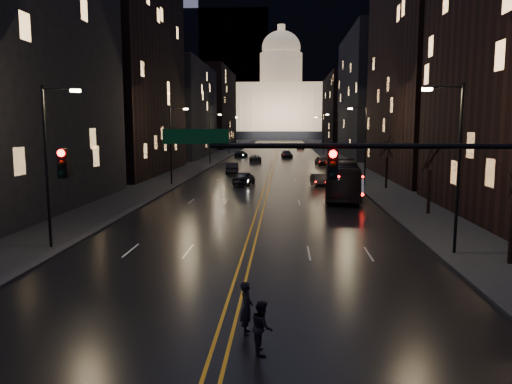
# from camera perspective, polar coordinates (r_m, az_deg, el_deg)

# --- Properties ---
(ground) EXTENTS (900.00, 900.00, 0.00)m
(ground) POSITION_cam_1_polar(r_m,az_deg,el_deg) (17.88, -3.30, -14.97)
(ground) COLOR black
(ground) RESTS_ON ground
(road) EXTENTS (20.00, 320.00, 0.02)m
(road) POSITION_cam_1_polar(r_m,az_deg,el_deg) (146.57, 2.48, 4.93)
(road) COLOR black
(road) RESTS_ON ground
(sidewalk_left) EXTENTS (8.00, 320.00, 0.16)m
(sidewalk_left) POSITION_cam_1_polar(r_m,az_deg,el_deg) (147.41, -2.99, 4.97)
(sidewalk_left) COLOR black
(sidewalk_left) RESTS_ON ground
(sidewalk_right) EXTENTS (8.00, 320.00, 0.16)m
(sidewalk_right) POSITION_cam_1_polar(r_m,az_deg,el_deg) (147.05, 7.96, 4.90)
(sidewalk_right) COLOR black
(sidewalk_right) RESTS_ON ground
(center_line) EXTENTS (0.62, 320.00, 0.01)m
(center_line) POSITION_cam_1_polar(r_m,az_deg,el_deg) (146.57, 2.48, 4.94)
(center_line) COLOR orange
(center_line) RESTS_ON road
(building_left_mid) EXTENTS (12.00, 30.00, 28.00)m
(building_left_mid) POSITION_cam_1_polar(r_m,az_deg,el_deg) (74.38, -15.13, 12.87)
(building_left_mid) COLOR black
(building_left_mid) RESTS_ON ground
(building_left_far) EXTENTS (12.00, 34.00, 20.00)m
(building_left_far) POSITION_cam_1_polar(r_m,az_deg,el_deg) (110.84, -8.82, 9.15)
(building_left_far) COLOR black
(building_left_far) RESTS_ON ground
(building_left_dist) EXTENTS (12.00, 40.00, 24.00)m
(building_left_dist) POSITION_cam_1_polar(r_m,az_deg,el_deg) (158.15, -5.18, 9.45)
(building_left_dist) COLOR black
(building_left_dist) RESTS_ON ground
(building_right_tall) EXTENTS (12.00, 30.00, 38.00)m
(building_right_tall) POSITION_cam_1_polar(r_m,az_deg,el_deg) (70.14, 19.87, 17.14)
(building_right_tall) COLOR black
(building_right_tall) RESTS_ON ground
(building_right_mid) EXTENTS (12.00, 34.00, 26.00)m
(building_right_mid) POSITION_cam_1_polar(r_m,az_deg,el_deg) (110.23, 13.42, 10.61)
(building_right_mid) COLOR black
(building_right_mid) RESTS_ON ground
(building_right_dist) EXTENTS (12.00, 40.00, 22.00)m
(building_right_dist) POSITION_cam_1_polar(r_m,az_deg,el_deg) (157.61, 10.30, 9.00)
(building_right_dist) COLOR black
(building_right_dist) RESTS_ON ground
(mountain_ridge) EXTENTS (520.00, 60.00, 130.00)m
(mountain_ridge) POSITION_cam_1_polar(r_m,az_deg,el_deg) (402.44, 8.96, 15.83)
(mountain_ridge) COLOR black
(mountain_ridge) RESTS_ON ground
(capitol) EXTENTS (90.00, 50.00, 58.50)m
(capitol) POSITION_cam_1_polar(r_m,az_deg,el_deg) (266.60, 2.85, 9.82)
(capitol) COLOR black
(capitol) RESTS_ON ground
(traffic_signal) EXTENTS (17.29, 0.45, 7.00)m
(traffic_signal) POSITION_cam_1_polar(r_m,az_deg,el_deg) (16.96, 16.80, 1.33)
(traffic_signal) COLOR black
(traffic_signal) RESTS_ON ground
(streetlamp_right_near) EXTENTS (2.13, 0.25, 9.00)m
(streetlamp_right_near) POSITION_cam_1_polar(r_m,az_deg,el_deg) (27.91, 21.84, 3.42)
(streetlamp_right_near) COLOR black
(streetlamp_right_near) RESTS_ON ground
(streetlamp_left_near) EXTENTS (2.13, 0.25, 9.00)m
(streetlamp_left_near) POSITION_cam_1_polar(r_m,az_deg,el_deg) (29.36, -22.53, 3.56)
(streetlamp_left_near) COLOR black
(streetlamp_left_near) RESTS_ON ground
(streetlamp_right_mid) EXTENTS (2.13, 0.25, 9.00)m
(streetlamp_right_mid) POSITION_cam_1_polar(r_m,az_deg,el_deg) (57.12, 12.24, 5.66)
(streetlamp_right_mid) COLOR black
(streetlamp_right_mid) RESTS_ON ground
(streetlamp_left_mid) EXTENTS (2.13, 0.25, 9.00)m
(streetlamp_left_mid) POSITION_cam_1_polar(r_m,az_deg,el_deg) (57.84, -9.54, 5.75)
(streetlamp_left_mid) COLOR black
(streetlamp_left_mid) RESTS_ON ground
(streetlamp_right_far) EXTENTS (2.13, 0.25, 9.00)m
(streetlamp_right_far) POSITION_cam_1_polar(r_m,az_deg,el_deg) (86.87, 9.16, 6.35)
(streetlamp_right_far) COLOR black
(streetlamp_right_far) RESTS_ON ground
(streetlamp_left_far) EXTENTS (2.13, 0.25, 9.00)m
(streetlamp_left_far) POSITION_cam_1_polar(r_m,az_deg,el_deg) (87.35, -5.19, 6.42)
(streetlamp_left_far) COLOR black
(streetlamp_left_far) RESTS_ON ground
(streetlamp_right_dist) EXTENTS (2.13, 0.25, 9.00)m
(streetlamp_right_dist) POSITION_cam_1_polar(r_m,az_deg,el_deg) (116.75, 7.64, 6.68)
(streetlamp_right_dist) COLOR black
(streetlamp_right_dist) RESTS_ON ground
(streetlamp_left_dist) EXTENTS (2.13, 0.25, 9.00)m
(streetlamp_left_dist) POSITION_cam_1_polar(r_m,az_deg,el_deg) (117.10, -3.04, 6.74)
(streetlamp_left_dist) COLOR black
(streetlamp_left_dist) RESTS_ON ground
(tree_right_mid) EXTENTS (2.40, 2.40, 6.65)m
(tree_right_mid) POSITION_cam_1_polar(r_m,az_deg,el_deg) (40.03, 19.33, 3.84)
(tree_right_mid) COLOR black
(tree_right_mid) RESTS_ON ground
(tree_right_far) EXTENTS (2.40, 2.40, 6.65)m
(tree_right_far) POSITION_cam_1_polar(r_m,az_deg,el_deg) (55.56, 14.78, 4.96)
(tree_right_far) COLOR black
(tree_right_far) RESTS_ON ground
(bus) EXTENTS (4.22, 12.90, 3.53)m
(bus) POSITION_cam_1_polar(r_m,az_deg,el_deg) (48.55, 9.84, 1.48)
(bus) COLOR black
(bus) RESTS_ON ground
(oncoming_car_a) EXTENTS (2.60, 5.08, 1.65)m
(oncoming_car_a) POSITION_cam_1_polar(r_m,az_deg,el_deg) (57.75, -1.39, 1.62)
(oncoming_car_a) COLOR black
(oncoming_car_a) RESTS_ON ground
(oncoming_car_b) EXTENTS (2.07, 5.09, 1.64)m
(oncoming_car_b) POSITION_cam_1_polar(r_m,az_deg,el_deg) (70.90, -2.69, 2.72)
(oncoming_car_b) COLOR black
(oncoming_car_b) RESTS_ON ground
(oncoming_car_c) EXTENTS (2.64, 4.99, 1.34)m
(oncoming_car_c) POSITION_cam_1_polar(r_m,az_deg,el_deg) (95.14, -0.09, 3.88)
(oncoming_car_c) COLOR black
(oncoming_car_c) RESTS_ON ground
(oncoming_car_d) EXTENTS (2.75, 5.36, 1.49)m
(oncoming_car_d) POSITION_cam_1_polar(r_m,az_deg,el_deg) (107.03, -1.73, 4.34)
(oncoming_car_d) COLOR black
(oncoming_car_d) RESTS_ON ground
(receding_car_a) EXTENTS (1.98, 4.45, 1.42)m
(receding_car_a) POSITION_cam_1_polar(r_m,az_deg,el_deg) (56.88, 7.27, 1.35)
(receding_car_a) COLOR black
(receding_car_a) RESTS_ON ground
(receding_car_b) EXTENTS (2.58, 5.05, 1.65)m
(receding_car_b) POSITION_cam_1_polar(r_m,az_deg,el_deg) (86.70, 7.56, 3.56)
(receding_car_b) COLOR black
(receding_car_b) RESTS_ON ground
(receding_car_c) EXTENTS (2.68, 5.43, 1.52)m
(receding_car_c) POSITION_cam_1_polar(r_m,az_deg,el_deg) (106.48, 3.54, 4.32)
(receding_car_c) COLOR black
(receding_car_c) RESTS_ON ground
(receding_car_d) EXTENTS (2.37, 4.82, 1.32)m
(receding_car_d) POSITION_cam_1_polar(r_m,az_deg,el_deg) (143.18, 5.12, 5.10)
(receding_car_d) COLOR black
(receding_car_d) RESTS_ON ground
(pedestrian_a) EXTENTS (0.45, 0.67, 1.79)m
(pedestrian_a) POSITION_cam_1_polar(r_m,az_deg,el_deg) (16.87, -1.09, -13.11)
(pedestrian_a) COLOR black
(pedestrian_a) RESTS_ON ground
(pedestrian_b) EXTENTS (0.56, 0.85, 1.63)m
(pedestrian_b) POSITION_cam_1_polar(r_m,az_deg,el_deg) (15.63, 0.69, -15.15)
(pedestrian_b) COLOR black
(pedestrian_b) RESTS_ON ground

